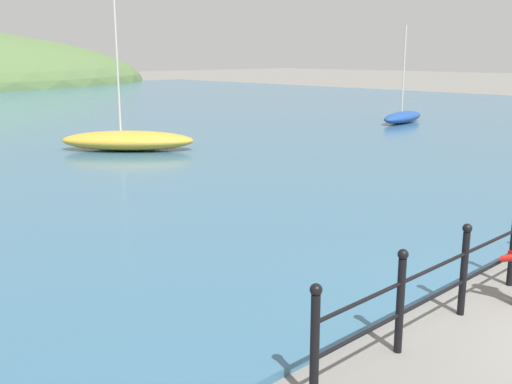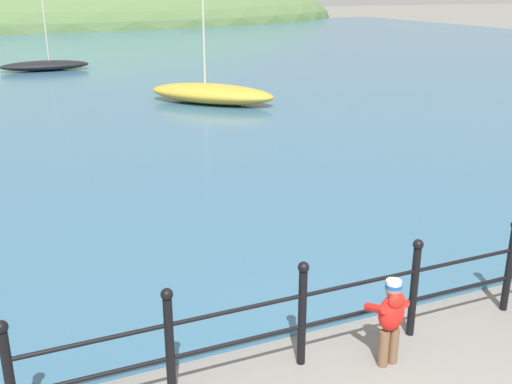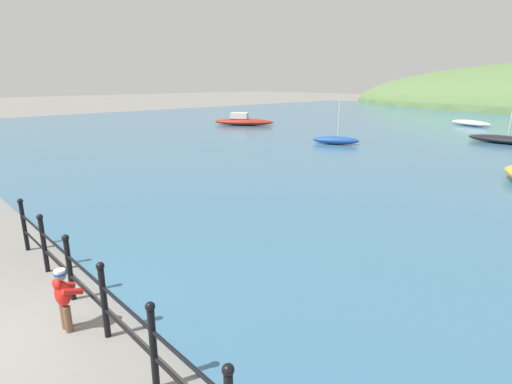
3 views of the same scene
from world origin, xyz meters
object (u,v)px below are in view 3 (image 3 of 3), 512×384
at_px(child_in_coat, 63,294).
at_px(boat_far_left, 243,121).
at_px(boat_nearest_quay, 471,123).
at_px(boat_white_sailboat, 504,139).
at_px(boat_blue_hull, 336,140).

relative_size(child_in_coat, boat_far_left, 0.20).
bearing_deg(boat_nearest_quay, boat_white_sailboat, -60.15).
xyz_separation_m(child_in_coat, boat_white_sailboat, (-1.37, 25.25, -0.26)).
relative_size(child_in_coat, boat_nearest_quay, 0.28).
distance_m(boat_far_left, boat_nearest_quay, 18.65).
relative_size(boat_nearest_quay, boat_blue_hull, 1.34).
relative_size(boat_far_left, boat_blue_hull, 1.83).
xyz_separation_m(child_in_coat, boat_nearest_quay, (-6.28, 33.80, -0.28)).
relative_size(boat_white_sailboat, boat_nearest_quay, 1.32).
height_order(child_in_coat, boat_nearest_quay, child_in_coat).
bearing_deg(child_in_coat, boat_white_sailboat, 93.12).
bearing_deg(boat_far_left, boat_nearest_quay, 45.40).
bearing_deg(boat_nearest_quay, boat_blue_hull, -95.81).
height_order(boat_white_sailboat, boat_nearest_quay, boat_white_sailboat).
height_order(child_in_coat, boat_white_sailboat, boat_white_sailboat).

